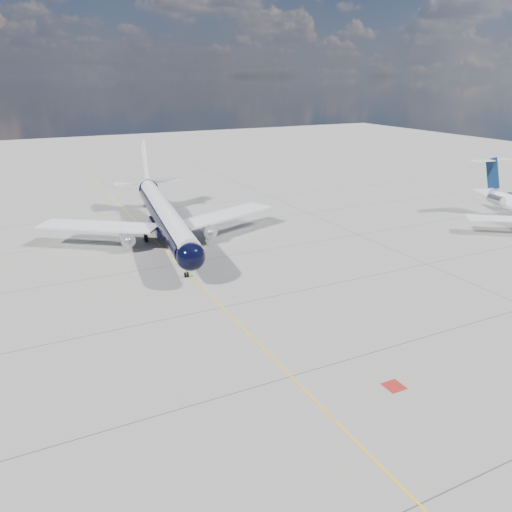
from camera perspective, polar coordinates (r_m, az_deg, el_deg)
The scene contains 4 objects.
ground at distance 72.73m, azimuth -10.03°, elevation 0.33°, with size 320.00×320.00×0.00m, color gray.
taxiway_centerline at distance 68.22m, azimuth -8.80°, elevation -0.92°, with size 0.16×160.00×0.01m, color yellow.
red_marking at distance 43.69m, azimuth 15.48°, elevation -14.15°, with size 1.60×1.60×0.01m, color maroon.
main_airliner at distance 77.93m, azimuth -10.49°, elevation 4.74°, with size 36.86×45.19×13.07m.
Camera 1 is at (-18.89, -36.05, 23.90)m, focal length 35.00 mm.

